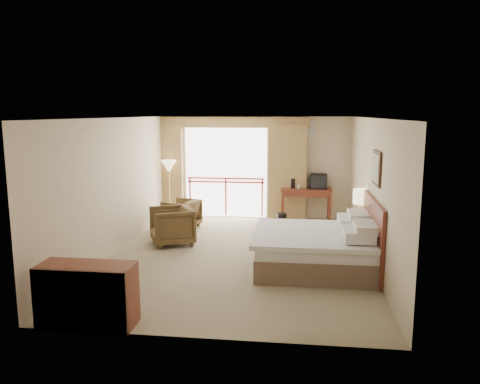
# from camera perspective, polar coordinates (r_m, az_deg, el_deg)

# --- Properties ---
(floor) EXTENTS (7.00, 7.00, 0.00)m
(floor) POSITION_cam_1_polar(r_m,az_deg,el_deg) (9.38, -0.07, -7.71)
(floor) COLOR gray
(floor) RESTS_ON ground
(ceiling) EXTENTS (7.00, 7.00, 0.00)m
(ceiling) POSITION_cam_1_polar(r_m,az_deg,el_deg) (8.95, -0.08, 9.02)
(ceiling) COLOR white
(ceiling) RESTS_ON wall_back
(wall_back) EXTENTS (5.00, 0.00, 5.00)m
(wall_back) POSITION_cam_1_polar(r_m,az_deg,el_deg) (12.51, 1.90, 3.00)
(wall_back) COLOR beige
(wall_back) RESTS_ON ground
(wall_front) EXTENTS (5.00, 0.00, 5.00)m
(wall_front) POSITION_cam_1_polar(r_m,az_deg,el_deg) (5.68, -4.43, -5.15)
(wall_front) COLOR beige
(wall_front) RESTS_ON ground
(wall_left) EXTENTS (0.00, 7.00, 7.00)m
(wall_left) POSITION_cam_1_polar(r_m,az_deg,el_deg) (9.69, -14.91, 0.73)
(wall_left) COLOR beige
(wall_left) RESTS_ON ground
(wall_right) EXTENTS (0.00, 7.00, 7.00)m
(wall_right) POSITION_cam_1_polar(r_m,az_deg,el_deg) (9.11, 15.74, 0.14)
(wall_right) COLOR beige
(wall_right) RESTS_ON ground
(balcony_door) EXTENTS (2.40, 0.00, 2.40)m
(balcony_door) POSITION_cam_1_polar(r_m,az_deg,el_deg) (12.61, -1.74, 2.36)
(balcony_door) COLOR white
(balcony_door) RESTS_ON wall_back
(balcony_railing) EXTENTS (2.09, 0.03, 1.02)m
(balcony_railing) POSITION_cam_1_polar(r_m,az_deg,el_deg) (12.64, -1.75, 0.61)
(balcony_railing) COLOR red
(balcony_railing) RESTS_ON wall_back
(curtain_left) EXTENTS (1.00, 0.26, 2.50)m
(curtain_left) POSITION_cam_1_polar(r_m,az_deg,el_deg) (12.83, -9.14, 2.60)
(curtain_left) COLOR olive
(curtain_left) RESTS_ON wall_back
(curtain_right) EXTENTS (1.00, 0.26, 2.50)m
(curtain_right) POSITION_cam_1_polar(r_m,az_deg,el_deg) (12.33, 5.77, 2.39)
(curtain_right) COLOR olive
(curtain_right) RESTS_ON wall_back
(valance) EXTENTS (4.40, 0.22, 0.28)m
(valance) POSITION_cam_1_polar(r_m,az_deg,el_deg) (12.41, -1.85, 8.50)
(valance) COLOR olive
(valance) RESTS_ON wall_back
(hvac_vent) EXTENTS (0.50, 0.04, 0.50)m
(hvac_vent) POSITION_cam_1_polar(r_m,az_deg,el_deg) (12.36, 7.97, 7.48)
(hvac_vent) COLOR silver
(hvac_vent) RESTS_ON wall_back
(bed) EXTENTS (2.13, 2.06, 0.97)m
(bed) POSITION_cam_1_polar(r_m,az_deg,el_deg) (8.64, 9.40, -6.76)
(bed) COLOR brown
(bed) RESTS_ON floor
(headboard) EXTENTS (0.06, 2.10, 1.30)m
(headboard) POSITION_cam_1_polar(r_m,az_deg,el_deg) (8.66, 15.85, -5.08)
(headboard) COLOR #5A2117
(headboard) RESTS_ON wall_right
(framed_art) EXTENTS (0.04, 0.72, 0.60)m
(framed_art) POSITION_cam_1_polar(r_m,az_deg,el_deg) (8.45, 16.30, 2.82)
(framed_art) COLOR black
(framed_art) RESTS_ON wall_right
(nightstand) EXTENTS (0.47, 0.54, 0.61)m
(nightstand) POSITION_cam_1_polar(r_m,az_deg,el_deg) (9.92, 14.49, -5.22)
(nightstand) COLOR #5A2117
(nightstand) RESTS_ON floor
(table_lamp) EXTENTS (0.36, 0.36, 0.64)m
(table_lamp) POSITION_cam_1_polar(r_m,az_deg,el_deg) (9.80, 14.65, -0.61)
(table_lamp) COLOR tan
(table_lamp) RESTS_ON nightstand
(phone) EXTENTS (0.19, 0.16, 0.08)m
(phone) POSITION_cam_1_polar(r_m,az_deg,el_deg) (9.69, 14.40, -3.48)
(phone) COLOR black
(phone) RESTS_ON nightstand
(desk) EXTENTS (1.31, 0.63, 0.86)m
(desk) POSITION_cam_1_polar(r_m,az_deg,el_deg) (12.37, 8.07, -0.37)
(desk) COLOR #5A2117
(desk) RESTS_ON floor
(tv) EXTENTS (0.43, 0.34, 0.39)m
(tv) POSITION_cam_1_polar(r_m,az_deg,el_deg) (12.26, 9.52, 1.30)
(tv) COLOR black
(tv) RESTS_ON desk
(coffee_maker) EXTENTS (0.15, 0.15, 0.26)m
(coffee_maker) POSITION_cam_1_polar(r_m,az_deg,el_deg) (12.27, 6.48, 1.06)
(coffee_maker) COLOR black
(coffee_maker) RESTS_ON desk
(cup) EXTENTS (0.08, 0.08, 0.10)m
(cup) POSITION_cam_1_polar(r_m,az_deg,el_deg) (12.23, 7.17, 0.65)
(cup) COLOR white
(cup) RESTS_ON desk
(wastebasket) EXTENTS (0.27, 0.27, 0.30)m
(wastebasket) POSITION_cam_1_polar(r_m,az_deg,el_deg) (11.84, 5.12, -3.31)
(wastebasket) COLOR black
(wastebasket) RESTS_ON floor
(armchair_far) EXTENTS (0.97, 0.95, 0.70)m
(armchair_far) POSITION_cam_1_polar(r_m,az_deg,el_deg) (11.67, -7.11, -4.31)
(armchair_far) COLOR #47351E
(armchair_far) RESTS_ON floor
(armchair_near) EXTENTS (1.16, 1.15, 0.80)m
(armchair_near) POSITION_cam_1_polar(r_m,az_deg,el_deg) (10.26, -8.25, -6.29)
(armchair_near) COLOR #47351E
(armchair_near) RESTS_ON floor
(side_table) EXTENTS (0.49, 0.49, 0.53)m
(side_table) POSITION_cam_1_polar(r_m,az_deg,el_deg) (10.92, -8.29, -3.34)
(side_table) COLOR black
(side_table) RESTS_ON floor
(book) EXTENTS (0.24, 0.29, 0.02)m
(book) POSITION_cam_1_polar(r_m,az_deg,el_deg) (10.88, -8.31, -2.46)
(book) COLOR white
(book) RESTS_ON side_table
(floor_lamp) EXTENTS (0.40, 0.40, 1.57)m
(floor_lamp) POSITION_cam_1_polar(r_m,az_deg,el_deg) (12.42, -8.67, 2.85)
(floor_lamp) COLOR tan
(floor_lamp) RESTS_ON floor
(dresser) EXTENTS (1.26, 0.53, 0.84)m
(dresser) POSITION_cam_1_polar(r_m,az_deg,el_deg) (6.63, -18.15, -11.87)
(dresser) COLOR #5A2117
(dresser) RESTS_ON floor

